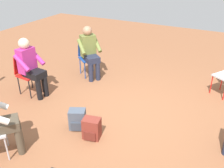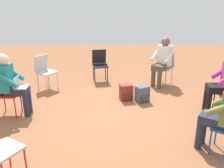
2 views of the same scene
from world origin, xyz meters
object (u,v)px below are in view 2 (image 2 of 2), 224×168
object	(u,v)px
chair_southwest	(165,65)
chair_south	(100,63)
person_in_olive	(223,111)
backpack_near_laptop_user	(126,93)
chair_southeast	(45,70)
person_in_magenta	(224,80)
chair_east	(4,91)
backpack_by_empty_chair	(142,95)
person_with_laptop	(11,82)
person_in_white	(162,59)

from	to	relation	value
chair_southwest	chair_south	xyz separation A→B (m)	(1.73, -0.26, 0.00)
person_in_olive	backpack_near_laptop_user	distance (m)	2.41
chair_southeast	chair_south	bearing A→B (deg)	150.71
person_in_magenta	backpack_near_laptop_user	size ratio (longest dim) A/B	3.44
chair_east	chair_southeast	bearing A→B (deg)	162.77
person_in_olive	backpack_by_empty_chair	size ratio (longest dim) A/B	3.44
person_with_laptop	person_in_magenta	size ratio (longest dim) A/B	1.00
chair_southeast	person_in_olive	distance (m)	4.25
chair_south	person_in_white	world-z (taller)	person_in_white
backpack_near_laptop_user	person_with_laptop	bearing A→B (deg)	16.75
person_in_white	person_in_olive	xyz separation A→B (m)	(-0.27, 2.94, 0.00)
chair_southeast	person_in_magenta	world-z (taller)	person_in_magenta
chair_southeast	person_in_olive	bearing A→B (deg)	87.02
chair_east	person_with_laptop	xyz separation A→B (m)	(-0.17, 0.00, 0.20)
person_in_white	person_in_olive	size ratio (longest dim) A/B	1.00
chair_southwest	chair_south	distance (m)	1.75
person_in_white	chair_east	bearing A→B (deg)	65.76
person_in_white	person_with_laptop	bearing A→B (deg)	66.94
backpack_by_empty_chair	chair_south	bearing A→B (deg)	-55.82
chair_southwest	backpack_by_empty_chair	xyz separation A→B (m)	(0.75, 1.19, -0.34)
person_with_laptop	backpack_by_empty_chair	xyz separation A→B (m)	(-2.62, -0.58, -0.53)
chair_southeast	person_in_magenta	size ratio (longest dim) A/B	0.69
chair_east	backpack_near_laptop_user	world-z (taller)	chair_east
chair_southeast	person_in_olive	world-z (taller)	person_in_olive
person_in_magenta	backpack_near_laptop_user	world-z (taller)	person_in_magenta
backpack_near_laptop_user	backpack_by_empty_chair	size ratio (longest dim) A/B	1.00
person_in_magenta	backpack_near_laptop_user	xyz separation A→B (m)	(1.86, -0.66, -0.54)
chair_southeast	person_in_white	size ratio (longest dim) A/B	0.69
chair_southeast	person_with_laptop	size ratio (longest dim) A/B	0.69
person_in_olive	backpack_by_empty_chair	bearing A→B (deg)	62.44
person_in_olive	backpack_near_laptop_user	size ratio (longest dim) A/B	3.44
chair_southeast	chair_east	distance (m)	1.51
person_with_laptop	person_in_olive	xyz separation A→B (m)	(-3.53, 1.31, 0.00)
chair_southeast	backpack_near_laptop_user	size ratio (longest dim) A/B	2.36
chair_southwest	backpack_by_empty_chair	size ratio (longest dim) A/B	2.36
chair_east	chair_southwest	bearing A→B (deg)	117.06
person_with_laptop	backpack_near_laptop_user	world-z (taller)	person_with_laptop
person_in_olive	backpack_near_laptop_user	world-z (taller)	person_in_olive
chair_southwest	person_in_magenta	xyz separation A→B (m)	(-0.76, 1.75, 0.20)
chair_south	person_in_magenta	size ratio (longest dim) A/B	0.69
person_with_laptop	person_in_olive	bearing A→B (deg)	70.26
person_with_laptop	person_in_white	bearing A→B (deg)	117.24
person_in_olive	person_in_white	bearing A→B (deg)	41.93
chair_southeast	backpack_by_empty_chair	bearing A→B (deg)	107.09
chair_south	backpack_near_laptop_user	xyz separation A→B (m)	(-0.63, 1.34, -0.34)
person_with_laptop	person_in_white	world-z (taller)	same
chair_southeast	chair_east	xyz separation A→B (m)	(0.46, 1.43, 0.00)
chair_east	backpack_near_laptop_user	bearing A→B (deg)	106.17
chair_southwest	chair_south	size ratio (longest dim) A/B	1.00
chair_south	chair_east	size ratio (longest dim) A/B	1.00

